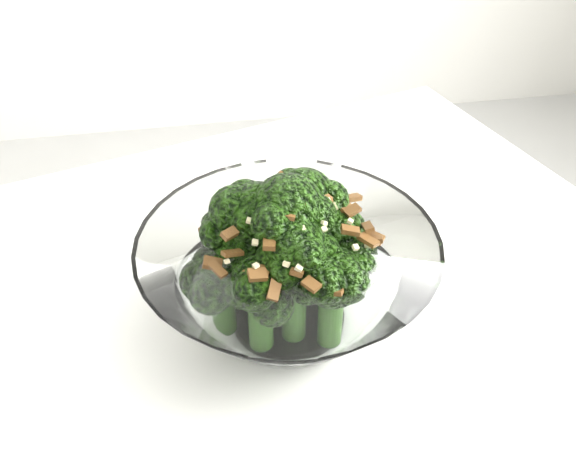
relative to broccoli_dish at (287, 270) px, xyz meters
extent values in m
cylinder|color=white|center=(0.23, 0.34, -0.45)|extent=(0.04, 0.04, 0.71)
cylinder|color=white|center=(0.00, 0.00, -0.05)|extent=(0.10, 0.10, 0.01)
cylinder|color=#275015|center=(0.00, 0.00, 0.00)|extent=(0.02, 0.02, 0.09)
sphere|color=#1F440C|center=(0.00, 0.00, 0.06)|extent=(0.06, 0.06, 0.06)
cylinder|color=#275015|center=(0.02, 0.02, 0.00)|extent=(0.02, 0.02, 0.08)
sphere|color=#1F440C|center=(0.02, 0.02, 0.05)|extent=(0.05, 0.05, 0.05)
cylinder|color=#275015|center=(-0.02, 0.01, 0.00)|extent=(0.02, 0.02, 0.08)
sphere|color=#1F440C|center=(-0.02, 0.01, 0.05)|extent=(0.05, 0.05, 0.05)
cylinder|color=#275015|center=(0.00, -0.03, -0.01)|extent=(0.02, 0.02, 0.08)
sphere|color=#1F440C|center=(0.00, -0.03, 0.04)|extent=(0.05, 0.05, 0.05)
cylinder|color=#275015|center=(0.04, 0.00, -0.01)|extent=(0.02, 0.02, 0.06)
sphere|color=#1F440C|center=(0.04, 0.00, 0.03)|extent=(0.05, 0.05, 0.05)
cylinder|color=#275015|center=(-0.04, 0.02, -0.02)|extent=(0.02, 0.02, 0.06)
sphere|color=#1F440C|center=(-0.04, 0.02, 0.03)|extent=(0.05, 0.05, 0.05)
cylinder|color=#275015|center=(0.03, -0.04, -0.02)|extent=(0.02, 0.02, 0.06)
sphere|color=#1F440C|center=(0.03, -0.04, 0.02)|extent=(0.05, 0.05, 0.05)
cylinder|color=#275015|center=(-0.03, -0.03, -0.02)|extent=(0.02, 0.02, 0.05)
sphere|color=#1F440C|center=(-0.03, -0.03, 0.02)|extent=(0.04, 0.04, 0.04)
cylinder|color=#275015|center=(0.05, 0.03, -0.02)|extent=(0.02, 0.02, 0.04)
sphere|color=#1F440C|center=(0.05, 0.03, 0.01)|extent=(0.04, 0.04, 0.04)
cylinder|color=#275015|center=(-0.05, -0.01, -0.02)|extent=(0.02, 0.02, 0.04)
sphere|color=#1F440C|center=(-0.05, -0.01, 0.01)|extent=(0.04, 0.04, 0.04)
cylinder|color=#275015|center=(0.01, 0.05, -0.02)|extent=(0.02, 0.02, 0.05)
sphere|color=#1F440C|center=(0.01, 0.05, 0.01)|extent=(0.04, 0.04, 0.04)
cylinder|color=#275015|center=(-0.03, 0.02, -0.01)|extent=(0.02, 0.02, 0.07)
sphere|color=#1F440C|center=(-0.03, 0.02, 0.03)|extent=(0.05, 0.05, 0.05)
cube|color=brown|center=(0.05, 0.01, 0.05)|extent=(0.01, 0.01, 0.01)
cube|color=brown|center=(-0.03, -0.05, 0.04)|extent=(0.01, 0.01, 0.01)
cube|color=brown|center=(-0.02, 0.05, 0.05)|extent=(0.01, 0.01, 0.01)
cube|color=brown|center=(-0.04, -0.03, 0.05)|extent=(0.02, 0.01, 0.01)
cube|color=brown|center=(0.05, 0.00, 0.05)|extent=(0.01, 0.01, 0.01)
cube|color=brown|center=(-0.06, -0.02, 0.04)|extent=(0.02, 0.01, 0.01)
cube|color=brown|center=(0.01, -0.04, 0.05)|extent=(0.02, 0.01, 0.01)
cube|color=brown|center=(0.00, -0.05, 0.05)|extent=(0.01, 0.01, 0.01)
cube|color=brown|center=(-0.06, 0.02, 0.04)|extent=(0.02, 0.01, 0.01)
cube|color=brown|center=(0.00, -0.02, 0.07)|extent=(0.01, 0.02, 0.01)
cube|color=brown|center=(0.03, 0.01, 0.06)|extent=(0.02, 0.01, 0.01)
cube|color=brown|center=(0.00, 0.01, 0.08)|extent=(0.02, 0.02, 0.01)
cube|color=brown|center=(-0.05, -0.03, 0.04)|extent=(0.01, 0.02, 0.01)
cube|color=brown|center=(0.02, -0.06, 0.03)|extent=(0.02, 0.02, 0.01)
cube|color=brown|center=(0.03, 0.00, 0.06)|extent=(0.01, 0.02, 0.01)
cube|color=brown|center=(0.06, -0.01, 0.05)|extent=(0.01, 0.02, 0.01)
cube|color=brown|center=(0.06, -0.02, 0.04)|extent=(0.02, 0.01, 0.01)
cube|color=brown|center=(0.03, 0.04, 0.05)|extent=(0.02, 0.02, 0.01)
cube|color=brown|center=(0.06, -0.02, 0.04)|extent=(0.02, 0.02, 0.01)
cube|color=brown|center=(-0.04, -0.02, 0.06)|extent=(0.01, 0.01, 0.01)
cube|color=brown|center=(0.02, 0.04, 0.05)|extent=(0.02, 0.02, 0.01)
cube|color=brown|center=(-0.02, -0.06, 0.04)|extent=(0.01, 0.02, 0.01)
cube|color=brown|center=(0.01, 0.03, 0.06)|extent=(0.02, 0.02, 0.01)
cube|color=brown|center=(0.00, 0.04, 0.06)|extent=(0.02, 0.01, 0.01)
cube|color=brown|center=(-0.03, -0.05, 0.05)|extent=(0.01, 0.01, 0.01)
cube|color=brown|center=(-0.02, -0.04, 0.06)|extent=(0.01, 0.01, 0.00)
cube|color=brown|center=(0.04, -0.02, 0.05)|extent=(0.02, 0.01, 0.01)
cube|color=brown|center=(0.06, -0.03, 0.04)|extent=(0.02, 0.02, 0.01)
cube|color=brown|center=(-0.02, -0.05, 0.04)|extent=(0.01, 0.02, 0.01)
cube|color=brown|center=(0.01, -0.01, 0.08)|extent=(0.01, 0.02, 0.01)
cube|color=brown|center=(0.05, 0.04, 0.04)|extent=(0.01, 0.01, 0.01)
cube|color=brown|center=(0.01, -0.06, 0.04)|extent=(0.01, 0.01, 0.01)
cube|color=brown|center=(0.01, 0.02, 0.07)|extent=(0.02, 0.01, 0.01)
cube|color=brown|center=(0.06, 0.03, 0.04)|extent=(0.02, 0.01, 0.01)
cube|color=brown|center=(-0.03, 0.01, 0.06)|extent=(0.02, 0.01, 0.01)
cube|color=brown|center=(0.02, 0.02, 0.07)|extent=(0.02, 0.01, 0.01)
cube|color=brown|center=(-0.01, 0.00, 0.08)|extent=(0.02, 0.01, 0.01)
cube|color=beige|center=(0.04, 0.00, 0.06)|extent=(0.00, 0.00, 0.00)
cube|color=beige|center=(0.02, -0.03, 0.06)|extent=(0.00, 0.00, 0.00)
cube|color=beige|center=(0.02, -0.06, 0.04)|extent=(0.01, 0.00, 0.00)
cube|color=beige|center=(0.04, -0.01, 0.05)|extent=(0.01, 0.01, 0.00)
cube|color=beige|center=(-0.05, 0.02, 0.05)|extent=(0.00, 0.00, 0.00)
cube|color=beige|center=(-0.03, 0.05, 0.04)|extent=(0.01, 0.01, 0.01)
cube|color=beige|center=(-0.05, -0.03, 0.04)|extent=(0.00, 0.01, 0.00)
cube|color=beige|center=(0.00, 0.04, 0.06)|extent=(0.01, 0.01, 0.01)
cube|color=beige|center=(-0.03, -0.01, 0.06)|extent=(0.01, 0.01, 0.00)
cube|color=beige|center=(0.04, 0.04, 0.04)|extent=(0.01, 0.01, 0.00)
cube|color=beige|center=(-0.03, -0.05, 0.05)|extent=(0.01, 0.01, 0.00)
cube|color=beige|center=(0.03, 0.00, 0.06)|extent=(0.01, 0.01, 0.01)
cube|color=beige|center=(0.00, 0.01, 0.08)|extent=(0.00, 0.01, 0.00)
cube|color=beige|center=(0.03, 0.03, 0.06)|extent=(0.01, 0.01, 0.01)
cube|color=beige|center=(-0.02, -0.02, 0.07)|extent=(0.01, 0.01, 0.01)
cube|color=beige|center=(-0.03, -0.03, 0.06)|extent=(0.01, 0.01, 0.01)
cube|color=beige|center=(-0.03, 0.02, 0.06)|extent=(0.01, 0.01, 0.01)
cube|color=beige|center=(0.04, -0.04, 0.05)|extent=(0.01, 0.01, 0.00)
cube|color=beige|center=(-0.03, -0.05, 0.05)|extent=(0.00, 0.00, 0.00)
cube|color=beige|center=(0.01, -0.03, 0.07)|extent=(0.00, 0.00, 0.00)
cube|color=beige|center=(0.02, -0.02, 0.06)|extent=(0.01, 0.00, 0.00)
cube|color=beige|center=(0.02, 0.06, 0.04)|extent=(0.01, 0.01, 0.00)
cube|color=beige|center=(0.03, 0.00, 0.06)|extent=(0.01, 0.01, 0.01)
cube|color=beige|center=(-0.01, -0.05, 0.05)|extent=(0.01, 0.01, 0.00)
cube|color=beige|center=(0.01, 0.06, 0.04)|extent=(0.01, 0.01, 0.00)
cube|color=beige|center=(0.00, 0.01, 0.07)|extent=(0.01, 0.01, 0.01)
cube|color=beige|center=(0.06, -0.03, 0.04)|extent=(0.01, 0.01, 0.01)
cube|color=beige|center=(0.00, -0.05, 0.05)|extent=(0.01, 0.01, 0.01)
camera|label=1|loc=(-0.06, -0.37, 0.34)|focal=40.00mm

